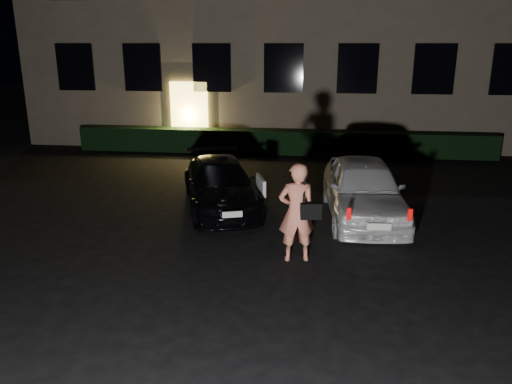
# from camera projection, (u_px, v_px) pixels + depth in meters

# --- Properties ---
(ground) EXTENTS (80.00, 80.00, 0.00)m
(ground) POSITION_uv_depth(u_px,v_px,m) (238.00, 288.00, 8.23)
(ground) COLOR black
(ground) RESTS_ON ground
(hedge) EXTENTS (15.00, 0.70, 0.85)m
(hedge) POSITION_uv_depth(u_px,v_px,m) (282.00, 142.00, 18.09)
(hedge) COLOR black
(hedge) RESTS_ON ground
(sedan) EXTENTS (2.74, 4.26, 1.15)m
(sedan) POSITION_uv_depth(u_px,v_px,m) (220.00, 184.00, 12.14)
(sedan) COLOR black
(sedan) RESTS_ON ground
(hatch) EXTENTS (1.90, 4.17, 1.39)m
(hatch) POSITION_uv_depth(u_px,v_px,m) (363.00, 189.00, 11.35)
(hatch) COLOR white
(hatch) RESTS_ON ground
(man) EXTENTS (0.83, 0.57, 1.86)m
(man) POSITION_uv_depth(u_px,v_px,m) (297.00, 212.00, 9.05)
(man) COLOR #E37D62
(man) RESTS_ON ground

